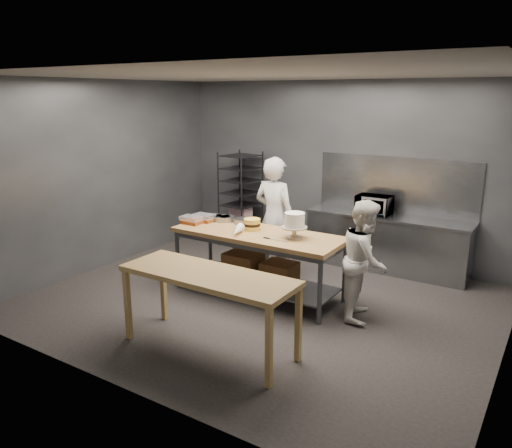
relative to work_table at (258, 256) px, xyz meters
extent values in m
plane|color=black|center=(0.19, -0.20, -0.57)|extent=(6.00, 6.00, 0.00)
cube|color=#4C4F54|center=(0.19, 2.30, 0.93)|extent=(6.00, 0.04, 3.00)
cube|color=olive|center=(0.01, -0.02, 0.32)|extent=(2.40, 0.90, 0.06)
cube|color=#47494C|center=(0.01, -0.02, -0.37)|extent=(2.25, 0.75, 0.03)
cylinder|color=#47494C|center=(-1.13, -0.41, -0.14)|extent=(0.06, 0.06, 0.86)
cylinder|color=#47494C|center=(-1.13, 0.37, -0.14)|extent=(0.06, 0.06, 0.86)
cylinder|color=#47494C|center=(1.15, -0.41, -0.14)|extent=(0.06, 0.06, 0.86)
cylinder|color=#47494C|center=(1.15, 0.37, -0.14)|extent=(0.06, 0.06, 0.86)
cube|color=brown|center=(-0.26, 0.01, -0.18)|extent=(0.50, 0.40, 0.35)
cube|color=brown|center=(0.32, 0.06, -0.21)|extent=(0.45, 0.38, 0.30)
cube|color=olive|center=(0.39, -1.63, 0.30)|extent=(2.00, 0.70, 0.06)
cube|color=olive|center=(-0.56, -1.93, -0.15)|extent=(0.06, 0.06, 0.84)
cube|color=olive|center=(-0.56, -1.33, -0.15)|extent=(0.06, 0.06, 0.84)
cube|color=olive|center=(1.34, -1.93, -0.15)|extent=(0.06, 0.06, 0.84)
cube|color=olive|center=(1.34, -1.33, -0.15)|extent=(0.06, 0.06, 0.84)
cube|color=slate|center=(1.19, 1.98, 0.31)|extent=(2.60, 0.60, 0.04)
cube|color=slate|center=(1.19, 1.98, -0.14)|extent=(2.56, 0.56, 0.86)
cube|color=slate|center=(1.19, 2.28, 0.78)|extent=(2.60, 0.02, 0.90)
cube|color=black|center=(-1.58, 1.90, 0.30)|extent=(0.67, 0.71, 1.75)
cube|color=silver|center=(-1.58, 1.90, -0.03)|extent=(0.40, 0.28, 0.45)
imported|color=silver|center=(-0.19, 0.78, 0.36)|extent=(0.71, 0.48, 1.87)
imported|color=silver|center=(1.52, 0.09, 0.19)|extent=(0.74, 0.86, 1.52)
imported|color=black|center=(0.95, 1.98, 0.48)|extent=(0.54, 0.37, 0.30)
cylinder|color=#AEA48B|center=(0.57, -0.01, 0.36)|extent=(0.20, 0.20, 0.02)
cylinder|color=#AEA48B|center=(0.57, -0.01, 0.43)|extent=(0.06, 0.06, 0.12)
cylinder|color=#AEA48B|center=(0.57, -0.01, 0.50)|extent=(0.34, 0.34, 0.02)
cylinder|color=white|center=(0.57, -0.01, 0.60)|extent=(0.27, 0.27, 0.19)
cylinder|color=#E0C447|center=(-0.13, 0.05, 0.38)|extent=(0.23, 0.23, 0.06)
cylinder|color=black|center=(-0.13, 0.05, 0.43)|extent=(0.23, 0.23, 0.04)
cylinder|color=#E0C447|center=(-0.13, 0.05, 0.48)|extent=(0.23, 0.23, 0.06)
cylinder|color=gray|center=(-0.71, 0.26, 0.39)|extent=(0.23, 0.23, 0.07)
cylinder|color=gray|center=(-0.44, 0.27, 0.39)|extent=(0.25, 0.25, 0.07)
cylinder|color=gray|center=(-0.95, 0.20, 0.39)|extent=(0.29, 0.29, 0.07)
cylinder|color=gray|center=(-0.80, 0.23, 0.39)|extent=(0.27, 0.27, 0.07)
cone|color=white|center=(-0.16, -0.28, 0.41)|extent=(0.25, 0.40, 0.12)
cube|color=slate|center=(0.45, -0.22, 0.35)|extent=(0.28, 0.02, 0.00)
cube|color=black|center=(0.27, -0.22, 0.36)|extent=(0.09, 0.02, 0.02)
cube|color=#944D1D|center=(-1.07, -0.14, 0.37)|extent=(0.30, 0.20, 0.05)
cube|color=silver|center=(-1.07, -0.14, 0.43)|extent=(0.31, 0.21, 0.06)
cube|color=#944D1D|center=(-1.00, 0.06, 0.37)|extent=(0.30, 0.20, 0.05)
cube|color=silver|center=(-1.00, 0.06, 0.43)|extent=(0.31, 0.21, 0.06)
camera|label=1|loc=(3.54, -5.62, 2.19)|focal=35.00mm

